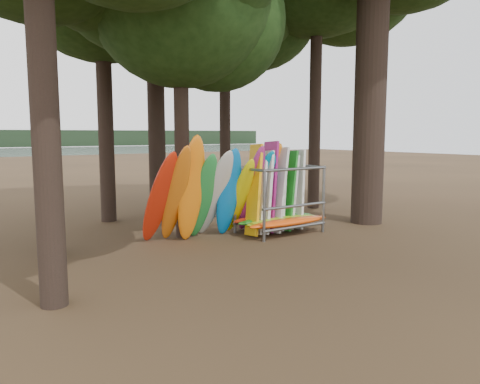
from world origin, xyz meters
TOP-DOWN VIEW (x-y plane):
  - ground at (0.00, 0.00)m, footprint 120.00×120.00m
  - kayak_row at (-0.88, 1.96)m, footprint 4.85×2.00m
  - storage_rack at (0.98, 1.45)m, footprint 3.07×1.52m

SIDE VIEW (x-z plane):
  - ground at x=0.00m, z-range 0.00..0.00m
  - storage_rack at x=0.98m, z-range -0.46..2.46m
  - kayak_row at x=-0.88m, z-range -0.24..2.97m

